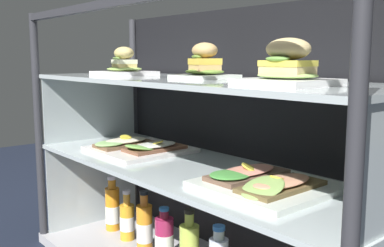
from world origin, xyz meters
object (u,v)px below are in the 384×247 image
(plated_roll_sandwich_far_left, at_px, (124,66))
(plated_roll_sandwich_center, at_px, (205,65))
(plated_roll_sandwich_mid_left, at_px, (287,69))
(open_sandwich_tray_mid_left, at_px, (264,182))
(juice_bottle_front_middle, at_px, (144,228))
(open_sandwich_tray_center, at_px, (138,147))
(juice_bottle_back_left, at_px, (113,209))
(juice_bottle_front_second, at_px, (164,240))
(juice_bottle_back_center, at_px, (127,221))

(plated_roll_sandwich_far_left, relative_size, plated_roll_sandwich_center, 1.15)
(plated_roll_sandwich_mid_left, bearing_deg, open_sandwich_tray_mid_left, 156.93)
(juice_bottle_front_middle, bearing_deg, open_sandwich_tray_center, 177.00)
(plated_roll_sandwich_center, distance_m, open_sandwich_tray_center, 0.47)
(juice_bottle_front_middle, bearing_deg, plated_roll_sandwich_center, 9.45)
(plated_roll_sandwich_mid_left, bearing_deg, plated_roll_sandwich_far_left, 176.46)
(open_sandwich_tray_mid_left, height_order, juice_bottle_front_middle, open_sandwich_tray_mid_left)
(juice_bottle_back_left, height_order, juice_bottle_front_second, juice_bottle_back_left)
(juice_bottle_back_center, relative_size, juice_bottle_front_second, 0.99)
(plated_roll_sandwich_center, height_order, juice_bottle_back_left, plated_roll_sandwich_center)
(open_sandwich_tray_mid_left, relative_size, juice_bottle_back_left, 1.40)
(juice_bottle_front_middle, xyz_separation_m, juice_bottle_front_second, (0.14, -0.00, -0.01))
(plated_roll_sandwich_far_left, distance_m, plated_roll_sandwich_center, 0.43)
(open_sandwich_tray_mid_left, xyz_separation_m, juice_bottle_back_center, (-0.76, 0.02, -0.33))
(plated_roll_sandwich_far_left, height_order, juice_bottle_back_center, plated_roll_sandwich_far_left)
(plated_roll_sandwich_mid_left, distance_m, juice_bottle_back_left, 1.18)
(plated_roll_sandwich_far_left, height_order, plated_roll_sandwich_center, plated_roll_sandwich_center)
(juice_bottle_back_left, height_order, juice_bottle_back_center, juice_bottle_back_left)
(juice_bottle_back_center, bearing_deg, plated_roll_sandwich_center, 5.32)
(plated_roll_sandwich_mid_left, distance_m, open_sandwich_tray_mid_left, 0.34)
(plated_roll_sandwich_mid_left, xyz_separation_m, juice_bottle_front_middle, (-0.72, 0.05, -0.64))
(juice_bottle_front_second, bearing_deg, juice_bottle_front_middle, 178.54)
(plated_roll_sandwich_center, bearing_deg, open_sandwich_tray_center, -171.96)
(plated_roll_sandwich_center, height_order, juice_bottle_back_center, plated_roll_sandwich_center)
(plated_roll_sandwich_far_left, relative_size, juice_bottle_front_middle, 0.83)
(juice_bottle_back_left, distance_m, juice_bottle_front_second, 0.41)
(plated_roll_sandwich_mid_left, xyz_separation_m, juice_bottle_back_center, (-0.86, 0.06, -0.65))
(plated_roll_sandwich_mid_left, xyz_separation_m, juice_bottle_back_left, (-0.99, 0.07, -0.64))
(plated_roll_sandwich_mid_left, distance_m, juice_bottle_back_center, 1.08)
(open_sandwich_tray_mid_left, distance_m, juice_bottle_front_middle, 0.69)
(plated_roll_sandwich_mid_left, height_order, juice_bottle_back_left, plated_roll_sandwich_mid_left)
(plated_roll_sandwich_far_left, distance_m, open_sandwich_tray_center, 0.33)
(plated_roll_sandwich_mid_left, xyz_separation_m, open_sandwich_tray_center, (-0.76, 0.05, -0.32))
(juice_bottle_back_center, height_order, juice_bottle_front_second, juice_bottle_front_second)
(juice_bottle_back_center, distance_m, juice_bottle_front_middle, 0.14)
(open_sandwich_tray_mid_left, distance_m, juice_bottle_front_second, 0.58)
(plated_roll_sandwich_far_left, relative_size, juice_bottle_back_left, 0.83)
(plated_roll_sandwich_far_left, height_order, open_sandwich_tray_mid_left, plated_roll_sandwich_far_left)
(open_sandwich_tray_mid_left, height_order, juice_bottle_back_center, open_sandwich_tray_mid_left)
(juice_bottle_front_second, bearing_deg, open_sandwich_tray_center, 178.21)
(plated_roll_sandwich_center, height_order, juice_bottle_front_second, plated_roll_sandwich_center)
(open_sandwich_tray_mid_left, xyz_separation_m, juice_bottle_back_left, (-0.89, 0.03, -0.32))
(juice_bottle_back_center, bearing_deg, plated_roll_sandwich_mid_left, -4.11)
(juice_bottle_back_center, xyz_separation_m, juice_bottle_front_middle, (0.14, -0.01, 0.01))
(plated_roll_sandwich_mid_left, bearing_deg, juice_bottle_front_middle, 175.79)
(plated_roll_sandwich_center, relative_size, open_sandwich_tray_center, 0.52)
(open_sandwich_tray_center, relative_size, open_sandwich_tray_mid_left, 1.00)
(juice_bottle_front_middle, bearing_deg, plated_roll_sandwich_far_left, -179.71)
(juice_bottle_back_center, relative_size, juice_bottle_front_middle, 0.87)
(plated_roll_sandwich_far_left, distance_m, juice_bottle_back_center, 0.65)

